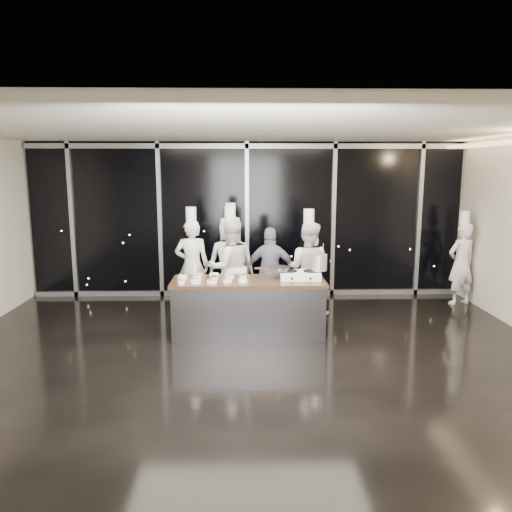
{
  "coord_description": "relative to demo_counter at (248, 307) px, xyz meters",
  "views": [
    {
      "loc": [
        -0.08,
        -6.91,
        2.69
      ],
      "look_at": [
        0.13,
        1.2,
        1.23
      ],
      "focal_mm": 35.0,
      "sensor_mm": 36.0,
      "label": 1
    }
  ],
  "objects": [
    {
      "name": "ground",
      "position": [
        0.0,
        -0.9,
        -0.45
      ],
      "size": [
        9.0,
        9.0,
        0.0
      ],
      "primitive_type": "plane",
      "color": "black",
      "rests_on": "ground"
    },
    {
      "name": "chef_side",
      "position": [
        4.2,
        1.69,
        0.38
      ],
      "size": [
        0.68,
        0.56,
        1.85
      ],
      "rotation": [
        0.0,
        0.0,
        3.47
      ],
      "color": "silver",
      "rests_on": "ground"
    },
    {
      "name": "chef_left",
      "position": [
        -0.31,
        1.4,
        0.46
      ],
      "size": [
        0.92,
        0.64,
        2.03
      ],
      "rotation": [
        0.0,
        0.0,
        3.06
      ],
      "color": "silver",
      "rests_on": "ground"
    },
    {
      "name": "stock_pot",
      "position": [
        1.14,
        0.05,
        0.72
      ],
      "size": [
        0.27,
        0.27,
        0.26
      ],
      "primitive_type": "cylinder",
      "rotation": [
        0.0,
        0.0,
        -0.04
      ],
      "color": "#B9B9BC",
      "rests_on": "stove"
    },
    {
      "name": "window_wall",
      "position": [
        0.0,
        2.53,
        1.14
      ],
      "size": [
        8.9,
        0.11,
        3.2
      ],
      "color": "black",
      "rests_on": "ground"
    },
    {
      "name": "stove",
      "position": [
        0.84,
        0.05,
        0.51
      ],
      "size": [
        0.66,
        0.44,
        0.14
      ],
      "rotation": [
        0.0,
        0.0,
        -0.04
      ],
      "color": "white",
      "rests_on": "demo_counter"
    },
    {
      "name": "chef_far_left",
      "position": [
        -1.03,
        1.31,
        0.44
      ],
      "size": [
        0.64,
        0.42,
        1.97
      ],
      "rotation": [
        0.0,
        0.0,
        3.15
      ],
      "color": "silver",
      "rests_on": "ground"
    },
    {
      "name": "chef_right",
      "position": [
        1.1,
        1.06,
        0.42
      ],
      "size": [
        1.02,
        0.92,
        1.95
      ],
      "rotation": [
        0.0,
        0.0,
        2.75
      ],
      "color": "silver",
      "rests_on": "ground"
    },
    {
      "name": "chef_center",
      "position": [
        -0.32,
        1.09,
        0.44
      ],
      "size": [
        1.03,
        0.91,
        2.0
      ],
      "rotation": [
        0.0,
        0.0,
        3.47
      ],
      "color": "silver",
      "rests_on": "ground"
    },
    {
      "name": "demo_counter",
      "position": [
        0.0,
        0.0,
        0.0
      ],
      "size": [
        2.46,
        0.86,
        0.9
      ],
      "color": "#3D3D43",
      "rests_on": "ground"
    },
    {
      "name": "prep_bowls",
      "position": [
        -0.63,
        0.02,
        0.47
      ],
      "size": [
        1.13,
        0.71,
        0.05
      ],
      "color": "white",
      "rests_on": "demo_counter"
    },
    {
      "name": "frying_pan",
      "position": [
        0.5,
        0.08,
        0.61
      ],
      "size": [
        0.58,
        0.34,
        0.05
      ],
      "rotation": [
        0.0,
        0.0,
        -0.04
      ],
      "color": "slate",
      "rests_on": "stove"
    },
    {
      "name": "squeeze_bottle",
      "position": [
        -0.9,
        0.34,
        0.56
      ],
      "size": [
        0.07,
        0.07,
        0.24
      ],
      "color": "white",
      "rests_on": "demo_counter"
    },
    {
      "name": "room_shell",
      "position": [
        0.18,
        -0.9,
        1.79
      ],
      "size": [
        9.02,
        7.02,
        3.21
      ],
      "color": "beige",
      "rests_on": "ground"
    },
    {
      "name": "guest",
      "position": [
        0.43,
        1.14,
        0.35
      ],
      "size": [
        0.97,
        0.48,
        1.61
      ],
      "rotation": [
        0.0,
        0.0,
        3.05
      ],
      "color": "#16173D",
      "rests_on": "ground"
    }
  ]
}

